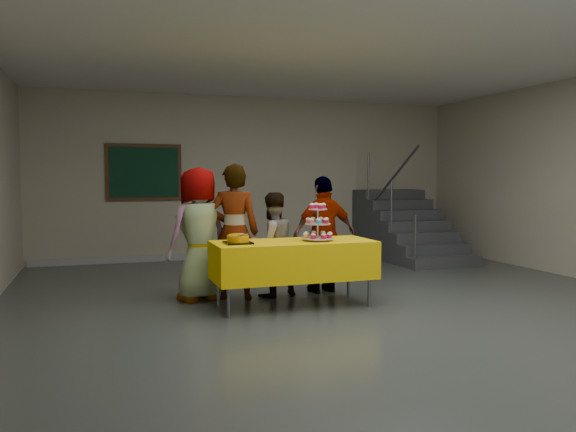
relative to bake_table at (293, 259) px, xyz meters
name	(u,v)px	position (x,y,z in m)	size (l,w,h in m)	color
room_shell	(378,118)	(0.63, -0.87, 1.57)	(10.00, 10.04, 3.02)	#4C514C
bake_table	(293,259)	(0.00, 0.00, 0.00)	(1.88, 0.78, 0.77)	#595960
cupcake_stand	(318,226)	(0.28, -0.06, 0.39)	(0.38, 0.38, 0.44)	silver
bear_cake	(238,238)	(-0.67, -0.03, 0.27)	(0.32, 0.36, 0.12)	black
schoolchild_a	(199,234)	(-0.99, 0.70, 0.26)	(0.80, 0.52, 1.64)	slate
schoolchild_b	(234,232)	(-0.57, 0.61, 0.28)	(0.61, 0.40, 1.68)	slate
schoolchild_c	(272,245)	(-0.08, 0.58, 0.11)	(0.64, 0.50, 1.32)	slate
schoolchild_d	(324,234)	(0.65, 0.64, 0.21)	(0.90, 0.37, 1.53)	slate
staircase	(403,231)	(3.32, 3.24, -0.07)	(1.30, 2.40, 2.04)	#424447
noticeboard	(144,172)	(-1.38, 4.07, 1.04)	(1.30, 0.05, 1.00)	#472B16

